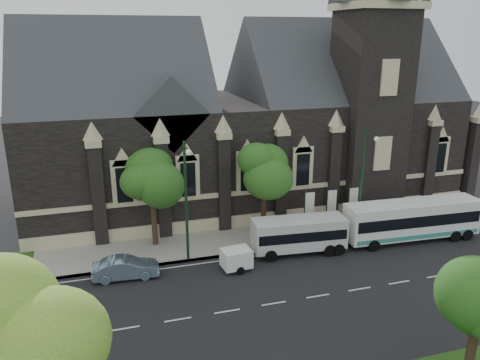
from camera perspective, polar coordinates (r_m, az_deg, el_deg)
name	(u,v)px	position (r m, az deg, el deg)	size (l,w,h in m)	color
ground	(274,304)	(30.25, 4.12, -14.69)	(160.00, 160.00, 0.00)	black
sidewalk	(232,241)	(38.17, -0.95, -7.35)	(80.00, 5.00, 0.15)	#9B958D
museum	(257,118)	(45.73, 2.03, 7.45)	(40.00, 17.70, 29.90)	black
tree_park_near	(45,328)	(18.08, -22.55, -16.27)	(4.42, 4.42, 8.56)	black
tree_park_east	(480,301)	(24.15, 27.01, -12.92)	(3.40, 3.40, 6.28)	black
tree_walk_right	(266,165)	(38.20, 3.15, 1.83)	(4.08, 4.08, 7.80)	black
tree_walk_left	(154,175)	(36.26, -10.37, 0.58)	(3.91, 3.91, 7.64)	black
street_lamp_near	(363,179)	(38.12, 14.65, 0.14)	(0.36, 1.88, 9.00)	#16321B
street_lamp_mid	(186,196)	(33.28, -6.50, -1.91)	(0.36, 1.88, 9.00)	#16321B
banner_flag_left	(308,208)	(38.89, 8.20, -3.37)	(0.90, 0.10, 4.00)	#16321B
banner_flag_center	(330,205)	(39.74, 10.83, -3.05)	(0.90, 0.10, 4.00)	#16321B
banner_flag_right	(351,203)	(40.66, 13.34, -2.74)	(0.90, 0.10, 4.00)	#16321B
tour_coach	(412,219)	(40.24, 20.12, -4.50)	(11.22, 3.04, 3.24)	white
shuttle_bus	(299,233)	(36.08, 7.18, -6.40)	(7.22, 3.04, 2.72)	silver
box_trailer	(236,258)	(33.58, -0.45, -9.46)	(2.96, 1.75, 1.55)	white
sedan	(126,268)	(33.54, -13.68, -10.31)	(1.56, 4.46, 1.47)	slate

